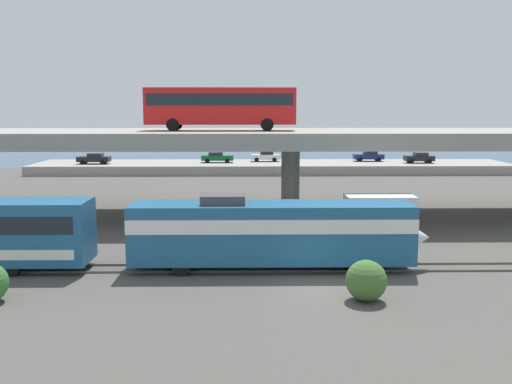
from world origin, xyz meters
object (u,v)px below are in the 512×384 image
Objects in this scene: train_locomotive at (285,230)px; transit_bus_on_overpass at (220,105)px; parked_car_2 at (94,158)px; parked_car_4 at (217,157)px; service_truck_west at (366,216)px; parked_car_0 at (419,158)px; parked_car_1 at (266,156)px; parked_car_3 at (369,156)px.

train_locomotive is 17.83m from transit_bus_on_overpass.
parked_car_2 is 17.08m from parked_car_4.
train_locomotive reaches higher than service_truck_west.
parked_car_0 is (22.23, 50.04, -0.13)m from train_locomotive.
parked_car_0 is 0.98× the size of parked_car_1.
parked_car_2 is at bearing -174.01° from parked_car_4.
parked_car_1 is 24.21m from parked_car_2.
parked_car_0 is 0.90× the size of parked_car_4.
parked_car_0 is 28.63m from parked_car_4.
transit_bus_on_overpass is 38.02m from parked_car_1.
train_locomotive is 9.39m from service_truck_west.
parked_car_2 is (-29.34, 42.17, 0.42)m from service_truck_west.
transit_bus_on_overpass is 43.81m from parked_car_0.
transit_bus_on_overpass is 2.76× the size of parked_car_3.
transit_bus_on_overpass is at bearing 119.70° from parked_car_2.
parked_car_2 and parked_car_4 have the same top height.
parked_car_1 is (0.59, 52.90, -0.13)m from train_locomotive.
parked_car_4 is (-28.61, 1.14, 0.00)m from parked_car_0.
train_locomotive is at bearing 104.97° from transit_bus_on_overpass.
parked_car_2 is (-45.59, -0.65, 0.00)m from parked_car_0.
parked_car_1 is at bearing 89.36° from train_locomotive.
parked_car_2 is 1.02× the size of parked_car_3.
parked_car_1 is at bearing -7.55° from parked_car_0.
service_truck_west reaches higher than parked_car_0.
train_locomotive is 2.42× the size of service_truck_west.
parked_car_3 is (15.68, 53.00, -0.13)m from train_locomotive.
service_truck_west is (10.22, -8.64, -7.51)m from transit_bus_on_overpass.
parked_car_1 is 0.96× the size of parked_car_3.
service_truck_west is at bearing 78.04° from parked_car_3.
parked_car_0 is 7.19m from parked_car_3.
parked_car_1 and parked_car_2 have the same top height.
transit_bus_on_overpass is 39.25m from parked_car_2.
parked_car_0 and parked_car_4 have the same top height.
parked_car_1 is at bearing 0.39° from parked_car_3.
service_truck_west is 46.01m from parked_car_1.
service_truck_west is at bearing -74.30° from parked_car_4.
transit_bus_on_overpass is 2.65× the size of parked_car_4.
parked_car_1 is at bearing -83.27° from service_truck_west.
parked_car_1 is 15.09m from parked_car_3.
parked_car_3 is (9.70, 45.79, 0.42)m from service_truck_west.
parked_car_4 is at bearing 4.75° from parked_car_3.
parked_car_4 is (16.99, 1.78, -0.00)m from parked_car_2.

